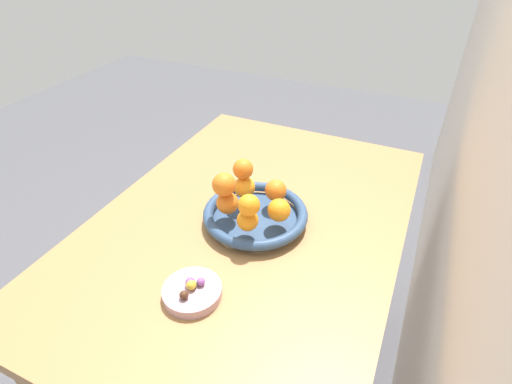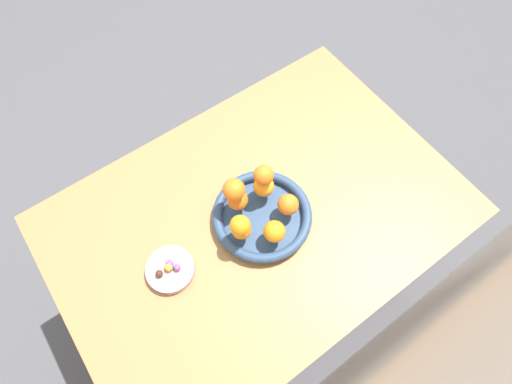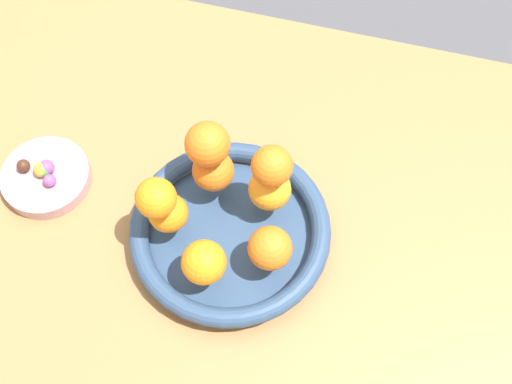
# 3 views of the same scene
# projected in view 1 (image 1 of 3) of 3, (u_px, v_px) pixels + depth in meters

# --- Properties ---
(ground_plane) EXTENTS (6.00, 6.00, 0.00)m
(ground_plane) POSITION_uv_depth(u_px,v_px,m) (251.00, 376.00, 1.46)
(ground_plane) COLOR #4C4C51
(dining_table) EXTENTS (1.10, 0.76, 0.74)m
(dining_table) POSITION_uv_depth(u_px,v_px,m) (249.00, 245.00, 1.09)
(dining_table) COLOR #9E7042
(dining_table) RESTS_ON ground_plane
(fruit_bowl) EXTENTS (0.27, 0.27, 0.04)m
(fruit_bowl) POSITION_uv_depth(u_px,v_px,m) (255.00, 216.00, 1.01)
(fruit_bowl) COLOR navy
(fruit_bowl) RESTS_ON dining_table
(candy_dish) EXTENTS (0.12, 0.12, 0.02)m
(candy_dish) POSITION_uv_depth(u_px,v_px,m) (192.00, 292.00, 0.83)
(candy_dish) COLOR #B28C99
(candy_dish) RESTS_ON dining_table
(orange_0) EXTENTS (0.05, 0.05, 0.05)m
(orange_0) POSITION_uv_depth(u_px,v_px,m) (248.00, 220.00, 0.93)
(orange_0) COLOR orange
(orange_0) RESTS_ON fruit_bowl
(orange_1) EXTENTS (0.06, 0.06, 0.06)m
(orange_1) POSITION_uv_depth(u_px,v_px,m) (279.00, 210.00, 0.96)
(orange_1) COLOR orange
(orange_1) RESTS_ON fruit_bowl
(orange_2) EXTENTS (0.06, 0.06, 0.06)m
(orange_2) POSITION_uv_depth(u_px,v_px,m) (276.00, 190.00, 1.03)
(orange_2) COLOR orange
(orange_2) RESTS_ON fruit_bowl
(orange_3) EXTENTS (0.06, 0.06, 0.06)m
(orange_3) POSITION_uv_depth(u_px,v_px,m) (244.00, 187.00, 1.04)
(orange_3) COLOR orange
(orange_3) RESTS_ON fruit_bowl
(orange_4) EXTENTS (0.06, 0.06, 0.06)m
(orange_4) POSITION_uv_depth(u_px,v_px,m) (228.00, 203.00, 0.98)
(orange_4) COLOR orange
(orange_4) RESTS_ON fruit_bowl
(orange_5) EXTENTS (0.05, 0.05, 0.05)m
(orange_5) POSITION_uv_depth(u_px,v_px,m) (243.00, 169.00, 1.01)
(orange_5) COLOR orange
(orange_5) RESTS_ON orange_3
(orange_6) EXTENTS (0.05, 0.05, 0.05)m
(orange_6) POSITION_uv_depth(u_px,v_px,m) (249.00, 205.00, 0.89)
(orange_6) COLOR orange
(orange_6) RESTS_ON orange_0
(orange_7) EXTENTS (0.06, 0.06, 0.06)m
(orange_7) POSITION_uv_depth(u_px,v_px,m) (224.00, 185.00, 0.95)
(orange_7) COLOR orange
(orange_7) RESTS_ON orange_4
(candy_ball_0) EXTENTS (0.02, 0.02, 0.02)m
(candy_ball_0) POSITION_uv_depth(u_px,v_px,m) (190.00, 284.00, 0.82)
(candy_ball_0) COLOR gold
(candy_ball_0) RESTS_ON candy_dish
(candy_ball_1) EXTENTS (0.02, 0.02, 0.02)m
(candy_ball_1) POSITION_uv_depth(u_px,v_px,m) (191.00, 285.00, 0.81)
(candy_ball_1) COLOR gold
(candy_ball_1) RESTS_ON candy_dish
(candy_ball_2) EXTENTS (0.02, 0.02, 0.02)m
(candy_ball_2) POSITION_uv_depth(u_px,v_px,m) (193.00, 285.00, 0.82)
(candy_ball_2) COLOR #4C9947
(candy_ball_2) RESTS_ON candy_dish
(candy_ball_3) EXTENTS (0.02, 0.02, 0.02)m
(candy_ball_3) POSITION_uv_depth(u_px,v_px,m) (201.00, 282.00, 0.82)
(candy_ball_3) COLOR #8C4C99
(candy_ball_3) RESTS_ON candy_dish
(candy_ball_4) EXTENTS (0.02, 0.02, 0.02)m
(candy_ball_4) POSITION_uv_depth(u_px,v_px,m) (190.00, 282.00, 0.82)
(candy_ball_4) COLOR #8C4C99
(candy_ball_4) RESTS_ON candy_dish
(candy_ball_5) EXTENTS (0.02, 0.02, 0.02)m
(candy_ball_5) POSITION_uv_depth(u_px,v_px,m) (183.00, 295.00, 0.79)
(candy_ball_5) COLOR #472819
(candy_ball_5) RESTS_ON candy_dish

